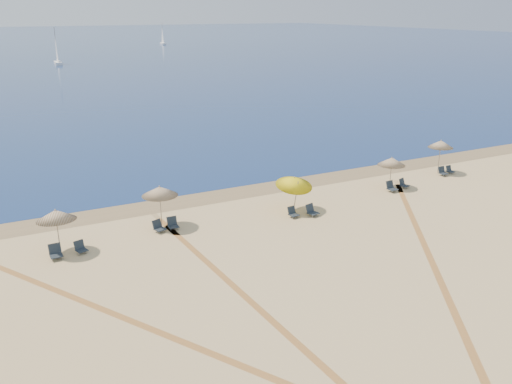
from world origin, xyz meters
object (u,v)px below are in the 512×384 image
umbrella_5 (441,144)px  chair_9 (403,184)px  chair_8 (391,187)px  chair_5 (173,224)px  chair_10 (443,172)px  sailboat_0 (163,38)px  chair_11 (450,170)px  chair_4 (158,227)px  umbrella_2 (160,191)px  sailboat_2 (57,53)px  umbrella_3 (294,182)px  chair_7 (312,211)px  chair_6 (293,213)px  chair_3 (80,248)px  chair_2 (56,252)px  umbrella_1 (56,215)px  umbrella_4 (392,161)px

umbrella_5 → chair_9: umbrella_5 is taller
chair_8 → chair_5: bearing=172.8°
chair_10 → sailboat_0: 167.98m
chair_11 → sailboat_0: sailboat_0 is taller
chair_9 → sailboat_0: (34.61, 166.26, 1.95)m
chair_4 → chair_9: chair_4 is taller
umbrella_2 → chair_11: 23.50m
chair_4 → sailboat_2: bearing=66.4°
umbrella_3 → chair_7: 2.11m
umbrella_2 → chair_4: (-0.38, -0.61, -1.93)m
umbrella_5 → chair_6: (-14.99, -2.99, -2.03)m
chair_3 → chair_9: 22.65m
umbrella_2 → chair_4: size_ratio=3.18×
umbrella_2 → umbrella_5: 22.72m
chair_5 → chair_7: (8.40, -1.88, 0.01)m
chair_2 → umbrella_3: bearing=-1.0°
umbrella_5 → chair_11: 2.23m
chair_6 → sailboat_0: 173.45m
chair_7 → chair_11: size_ratio=1.31×
umbrella_1 → sailboat_2: sailboat_2 is taller
umbrella_4 → sailboat_0: 169.53m
chair_7 → chair_11: (14.53, 2.76, -0.05)m
chair_3 → chair_5: bearing=-7.8°
chair_4 → chair_11: size_ratio=1.29×
umbrella_5 → umbrella_3: bearing=-171.6°
chair_2 → chair_8: size_ratio=0.97×
chair_9 → sailboat_0: 169.83m
chair_4 → chair_6: size_ratio=1.17×
umbrella_1 → chair_2: 1.92m
chair_6 → chair_9: bearing=0.7°
chair_7 → chair_8: 7.66m
chair_5 → sailboat_2: 106.23m
umbrella_3 → chair_2: 14.56m
chair_5 → chair_6: chair_5 is taller
umbrella_2 → chair_11: (23.41, 0.30, -1.96)m
umbrella_1 → chair_7: 14.92m
chair_7 → sailboat_2: bearing=76.0°
chair_7 → umbrella_1: bearing=159.8°
umbrella_1 → chair_8: 22.34m
umbrella_2 → sailboat_2: 105.67m
umbrella_4 → chair_2: umbrella_4 is taller
umbrella_3 → chair_10: size_ratio=3.66×
chair_2 → sailboat_2: (14.37, 106.95, 2.18)m
chair_4 → chair_2: bearing=170.8°
chair_3 → sailboat_0: sailboat_0 is taller
chair_9 → chair_11: (5.67, 1.11, -0.02)m
sailboat_2 → chair_8: bearing=-83.4°
umbrella_1 → sailboat_0: sailboat_0 is taller
chair_6 → chair_8: size_ratio=0.89×
chair_9 → chair_7: bearing=172.9°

